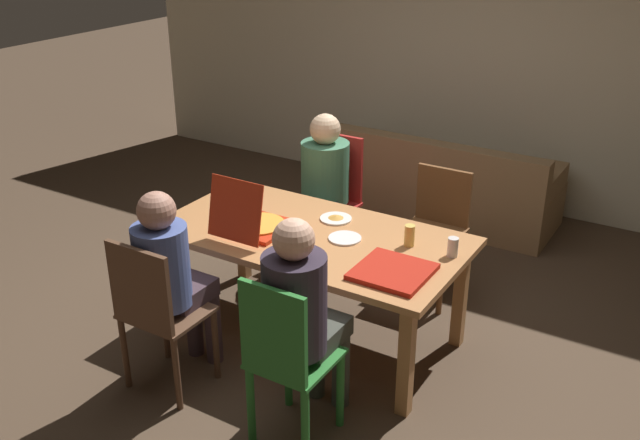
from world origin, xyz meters
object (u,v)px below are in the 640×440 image
object	(u,v)px
drinking_glass_0	(410,236)
drinking_glass_1	(453,247)
pizza_box_0	(255,223)
chair_0	(286,359)
pizza_box_1	(393,272)
person_1	(321,179)
plate_1	(345,238)
couch	(443,188)
person_0	(302,309)
person_2	(170,271)
chair_3	(435,226)
chair_1	(331,197)
dining_table	(312,245)
plate_0	(336,218)
chair_2	(155,309)

from	to	relation	value
drinking_glass_0	drinking_glass_1	size ratio (longest dim) A/B	1.14
pizza_box_0	chair_0	bearing A→B (deg)	-46.09
pizza_box_0	pizza_box_1	distance (m)	0.97
person_1	drinking_glass_0	bearing A→B (deg)	-33.78
plate_1	couch	bearing A→B (deg)	95.81
plate_1	drinking_glass_0	world-z (taller)	drinking_glass_0
person_0	plate_1	xyz separation A→B (m)	(-0.21, 0.81, 0.00)
person_1	pizza_box_0	distance (m)	1.00
drinking_glass_0	plate_1	bearing A→B (deg)	-161.55
person_2	drinking_glass_1	world-z (taller)	person_2
chair_3	chair_0	bearing A→B (deg)	-90.00
pizza_box_0	plate_1	xyz separation A→B (m)	(0.53, 0.19, -0.05)
chair_1	pizza_box_1	xyz separation A→B (m)	(1.09, -1.18, 0.22)
chair_1	chair_3	distance (m)	0.86
pizza_box_0	drinking_glass_1	world-z (taller)	pizza_box_0
pizza_box_0	pizza_box_1	xyz separation A→B (m)	(0.97, -0.05, -0.04)
chair_1	chair_3	bearing A→B (deg)	-1.65
dining_table	chair_3	world-z (taller)	chair_3
pizza_box_1	plate_0	xyz separation A→B (m)	(-0.63, 0.46, -0.01)
plate_0	drinking_glass_0	xyz separation A→B (m)	(0.56, -0.10, 0.06)
chair_1	plate_1	world-z (taller)	chair_1
plate_0	drinking_glass_0	bearing A→B (deg)	-9.85
person_0	pizza_box_0	size ratio (longest dim) A/B	2.77
plate_0	drinking_glass_1	size ratio (longest dim) A/B	1.77
drinking_glass_1	plate_0	bearing A→B (deg)	173.71
plate_1	dining_table	bearing A→B (deg)	-170.60
chair_2	pizza_box_0	world-z (taller)	pizza_box_0
person_2	plate_0	bearing A→B (deg)	66.12
pizza_box_0	person_2	bearing A→B (deg)	-100.64
chair_1	chair_3	xyz separation A→B (m)	(0.86, -0.02, -0.02)
chair_2	pizza_box_1	bearing A→B (deg)	33.85
person_0	couch	xyz separation A→B (m)	(-0.43, 2.96, -0.46)
drinking_glass_1	person_1	bearing A→B (deg)	152.30
chair_2	person_0	bearing A→B (deg)	10.41
person_2	pizza_box_0	size ratio (longest dim) A/B	2.67
pizza_box_1	couch	bearing A→B (deg)	105.34
chair_2	plate_1	world-z (taller)	chair_2
chair_0	pizza_box_1	bearing A→B (deg)	72.52
chair_1	plate_0	bearing A→B (deg)	-57.52
dining_table	person_2	xyz separation A→B (m)	(-0.44, -0.79, 0.06)
chair_3	person_2	bearing A→B (deg)	-116.34
pizza_box_0	drinking_glass_1	xyz separation A→B (m)	(1.17, 0.32, 0.00)
pizza_box_0	plate_1	distance (m)	0.57
chair_0	drinking_glass_1	distance (m)	1.20
dining_table	couch	distance (m)	2.22
plate_0	plate_1	distance (m)	0.29
person_1	drinking_glass_1	size ratio (longest dim) A/B	10.45
pizza_box_0	plate_1	bearing A→B (deg)	19.43
dining_table	pizza_box_1	bearing A→B (deg)	-17.51
chair_0	pizza_box_1	size ratio (longest dim) A/B	2.48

